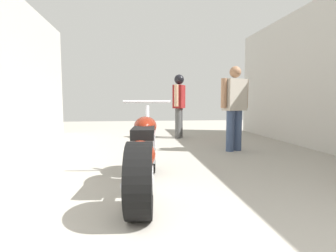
{
  "coord_description": "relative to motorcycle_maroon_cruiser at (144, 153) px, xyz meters",
  "views": [
    {
      "loc": [
        -0.74,
        -0.72,
        1.02
      ],
      "look_at": [
        -0.17,
        3.85,
        0.59
      ],
      "focal_mm": 28.67,
      "sensor_mm": 36.0,
      "label": 1
    }
  ],
  "objects": [
    {
      "name": "mechanic_in_blue",
      "position": [
        1.91,
        2.24,
        0.54
      ],
      "size": [
        0.68,
        0.4,
        1.71
      ],
      "color": "#384766",
      "rests_on": "ground_plane"
    },
    {
      "name": "ground_plane",
      "position": [
        0.64,
        1.58,
        -0.43
      ],
      "size": [
        18.48,
        18.48,
        0.0
      ],
      "primitive_type": "plane",
      "color": "#9E998E"
    },
    {
      "name": "motorcycle_maroon_cruiser",
      "position": [
        0.0,
        0.0,
        0.0
      ],
      "size": [
        0.65,
        2.21,
        1.03
      ],
      "color": "black",
      "rests_on": "ground_plane"
    },
    {
      "name": "mechanic_with_helmet",
      "position": [
        1.12,
        4.32,
        0.61
      ],
      "size": [
        0.41,
        0.67,
        1.74
      ],
      "color": "#4C4C4C",
      "rests_on": "ground_plane"
    }
  ]
}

